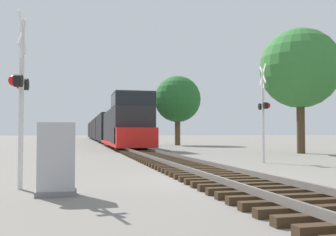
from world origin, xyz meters
name	(u,v)px	position (x,y,z in m)	size (l,w,h in m)	color
ground_plane	(219,179)	(0.00, 0.00, 0.00)	(400.00, 400.00, 0.00)	slate
rail_track_bed	(219,175)	(0.00, 0.00, 0.14)	(2.60, 160.00, 0.31)	#382819
freight_train	(102,129)	(0.00, 56.36, 1.98)	(3.00, 81.50, 4.42)	#232326
crossing_signal_near	(20,88)	(-5.45, -0.83, 2.46)	(0.38, 1.01, 4.31)	silver
crossing_signal_far	(264,108)	(4.25, 5.61, 2.51)	(0.45, 1.01, 4.53)	silver
relay_cabinet	(57,160)	(-4.52, -2.03, 0.79)	(0.87, 0.55, 1.60)	slate
tree_far_right	(300,69)	(10.43, 12.55, 5.68)	(5.34, 5.34, 8.38)	#473521
tree_mid_background	(178,99)	(6.66, 30.95, 5.08)	(5.12, 5.12, 7.67)	brown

